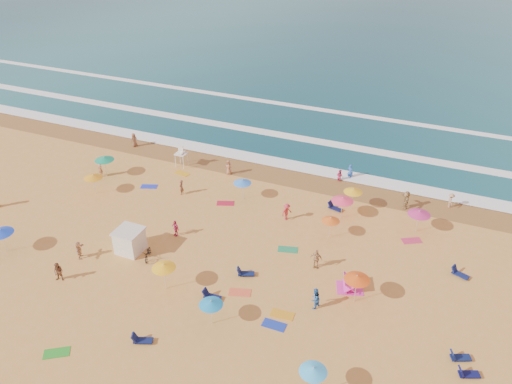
% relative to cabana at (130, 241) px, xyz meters
% --- Properties ---
extents(ground, '(220.00, 220.00, 0.00)m').
position_rel_cabana_xyz_m(ground, '(4.79, 4.74, -1.00)').
color(ground, gold).
rests_on(ground, ground).
extents(ocean, '(220.00, 140.00, 0.18)m').
position_rel_cabana_xyz_m(ocean, '(4.79, 88.74, -1.00)').
color(ocean, '#0C4756').
rests_on(ocean, ground).
extents(wet_sand, '(220.00, 220.00, 0.00)m').
position_rel_cabana_xyz_m(wet_sand, '(4.79, 17.24, -0.99)').
color(wet_sand, olive).
rests_on(wet_sand, ground).
extents(surf_foam, '(200.00, 18.70, 0.05)m').
position_rel_cabana_xyz_m(surf_foam, '(4.79, 26.06, -0.90)').
color(surf_foam, white).
rests_on(surf_foam, ground).
extents(cabana, '(2.00, 2.00, 2.00)m').
position_rel_cabana_xyz_m(cabana, '(0.00, 0.00, 0.00)').
color(cabana, white).
rests_on(cabana, ground).
extents(cabana_roof, '(2.20, 2.20, 0.12)m').
position_rel_cabana_xyz_m(cabana_roof, '(0.00, 0.00, 1.06)').
color(cabana_roof, silver).
rests_on(cabana_roof, cabana).
extents(bicycle, '(1.29, 1.97, 0.98)m').
position_rel_cabana_xyz_m(bicycle, '(1.90, -0.30, -0.51)').
color(bicycle, black).
rests_on(bicycle, ground).
extents(lifeguard_stand, '(1.20, 1.20, 2.10)m').
position_rel_cabana_xyz_m(lifeguard_stand, '(-3.68, 14.99, 0.05)').
color(lifeguard_stand, white).
rests_on(lifeguard_stand, ground).
extents(beach_umbrellas, '(55.07, 23.36, 0.77)m').
position_rel_cabana_xyz_m(beach_umbrellas, '(8.37, 4.78, 1.07)').
color(beach_umbrellas, yellow).
rests_on(beach_umbrellas, ground).
extents(loungers, '(48.43, 21.98, 0.34)m').
position_rel_cabana_xyz_m(loungers, '(12.56, 0.89, -0.83)').
color(loungers, '#0F1E4F').
rests_on(loungers, ground).
extents(towels, '(39.52, 26.04, 0.03)m').
position_rel_cabana_xyz_m(towels, '(5.64, 2.58, -0.98)').
color(towels, '#B12B16').
rests_on(towels, ground).
extents(popup_tents, '(15.69, 11.42, 1.20)m').
position_rel_cabana_xyz_m(popup_tents, '(24.99, 7.29, -0.40)').
color(popup_tents, '#E432B1').
rests_on(popup_tents, ground).
extents(beachgoers, '(41.41, 25.68, 2.12)m').
position_rel_cabana_xyz_m(beachgoers, '(6.48, 8.56, -0.17)').
color(beachgoers, brown).
rests_on(beachgoers, ground).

